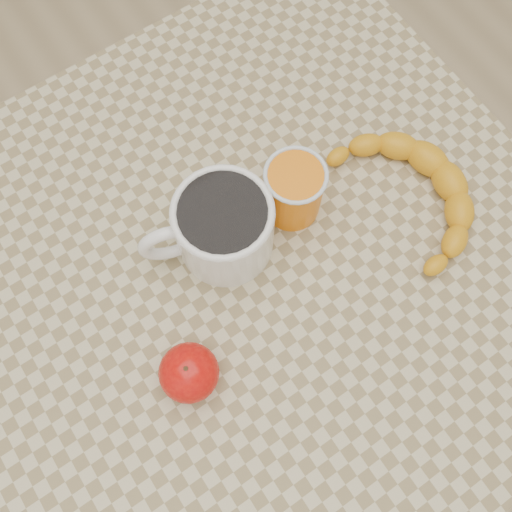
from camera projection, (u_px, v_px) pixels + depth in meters
ground at (256, 357)px, 1.44m from camera, size 3.00×3.00×0.00m
table at (256, 281)px, 0.81m from camera, size 0.80×0.80×0.75m
coffee_mug at (221, 227)px, 0.69m from camera, size 0.18×0.15×0.10m
orange_juice_glass at (294, 190)px, 0.71m from camera, size 0.08×0.08×0.09m
apple at (189, 373)px, 0.65m from camera, size 0.08×0.08×0.07m
banana at (412, 195)px, 0.74m from camera, size 0.24×0.30×0.04m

